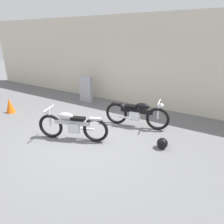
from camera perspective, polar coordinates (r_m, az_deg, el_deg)
ground_plane at (r=5.60m, az=-7.02°, el=-7.48°), size 40.00×40.00×0.00m
building_wall at (r=7.99m, az=8.41°, el=14.12°), size 18.00×0.30×3.44m
stone_marker at (r=8.54m, az=-7.51°, el=6.61°), size 0.58×0.23×1.10m
helmet at (r=5.20m, az=14.34°, el=-8.73°), size 0.28×0.28×0.28m
traffic_cone at (r=8.17m, az=-27.40°, el=1.69°), size 0.32×0.32×0.55m
motorcycle_black at (r=6.10m, az=7.21°, el=-0.51°), size 1.98×0.65×0.90m
motorcycle_silver at (r=5.42m, az=-11.52°, el=-3.79°), size 1.87×0.87×0.88m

